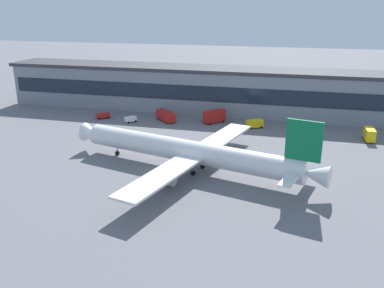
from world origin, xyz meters
name	(u,v)px	position (x,y,z in m)	size (l,w,h in m)	color
ground_plane	(156,173)	(0.00, 0.00, 0.00)	(600.00, 600.00, 0.00)	slate
terminal_building	(211,90)	(0.00, 59.11, 7.82)	(150.72, 16.36, 15.60)	gray
airliner	(191,152)	(7.43, 3.30, 4.60)	(61.79, 53.64, 15.35)	white
stair_truck	(369,134)	(50.15, 37.27, 1.98)	(2.67, 6.10, 3.55)	yellow
catering_truck	(214,116)	(4.26, 44.21, 2.29)	(6.82, 7.03, 4.15)	red
follow_me_car	(103,115)	(-32.93, 40.12, 1.09)	(4.48, 4.43, 1.85)	red
baggage_tug	(131,119)	(-22.01, 38.33, 1.09)	(3.83, 4.05, 1.85)	white
crew_van	(255,123)	(17.75, 41.77, 1.46)	(5.54, 4.73, 2.55)	yellow
fuel_truck	(166,116)	(-11.36, 42.27, 1.88)	(8.03, 7.81, 3.35)	red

